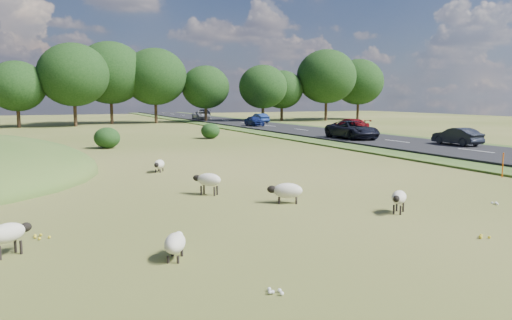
{
  "coord_description": "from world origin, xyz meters",
  "views": [
    {
      "loc": [
        -7.12,
        -16.43,
        3.83
      ],
      "look_at": [
        2.0,
        4.0,
        1.0
      ],
      "focal_mm": 35.0,
      "sensor_mm": 36.0,
      "label": 1
    }
  ],
  "objects_px": {
    "sheep_3": "(159,164)",
    "car_7": "(254,121)",
    "car_3": "(457,136)",
    "sheep_5": "(8,233)",
    "car_4": "(352,130)",
    "car_5": "(259,118)",
    "car_1": "(349,126)",
    "car_2": "(201,115)",
    "marker_post": "(503,165)",
    "sheep_4": "(208,180)",
    "sheep_2": "(287,191)",
    "sheep_1": "(175,243)",
    "sheep_0": "(399,198)",
    "car_0": "(203,113)"
  },
  "relations": [
    {
      "from": "sheep_3",
      "to": "marker_post",
      "type": "bearing_deg",
      "value": 88.57
    },
    {
      "from": "sheep_1",
      "to": "car_2",
      "type": "distance_m",
      "value": 70.95
    },
    {
      "from": "car_2",
      "to": "car_7",
      "type": "bearing_deg",
      "value": -90.0
    },
    {
      "from": "marker_post",
      "to": "car_1",
      "type": "xyz_separation_m",
      "value": [
        8.65,
        25.26,
        0.37
      ]
    },
    {
      "from": "car_1",
      "to": "car_4",
      "type": "relative_size",
      "value": 0.9
    },
    {
      "from": "sheep_1",
      "to": "sheep_3",
      "type": "xyz_separation_m",
      "value": [
        2.85,
        13.9,
        0.0
      ]
    },
    {
      "from": "car_3",
      "to": "car_7",
      "type": "distance_m",
      "value": 29.36
    },
    {
      "from": "car_3",
      "to": "car_1",
      "type": "bearing_deg",
      "value": -90.0
    },
    {
      "from": "sheep_1",
      "to": "car_2",
      "type": "relative_size",
      "value": 0.25
    },
    {
      "from": "car_2",
      "to": "car_3",
      "type": "distance_m",
      "value": 50.8
    },
    {
      "from": "car_1",
      "to": "car_2",
      "type": "xyz_separation_m",
      "value": [
        -3.8,
        36.63,
        -0.09
      ]
    },
    {
      "from": "sheep_0",
      "to": "car_4",
      "type": "relative_size",
      "value": 0.18
    },
    {
      "from": "sheep_1",
      "to": "car_3",
      "type": "xyz_separation_m",
      "value": [
        26.1,
        16.7,
        0.5
      ]
    },
    {
      "from": "sheep_2",
      "to": "car_3",
      "type": "relative_size",
      "value": 0.33
    },
    {
      "from": "sheep_0",
      "to": "car_0",
      "type": "height_order",
      "value": "car_0"
    },
    {
      "from": "sheep_3",
      "to": "car_4",
      "type": "xyz_separation_m",
      "value": [
        19.45,
        10.87,
        0.62
      ]
    },
    {
      "from": "car_5",
      "to": "sheep_0",
      "type": "bearing_deg",
      "value": 70.45
    },
    {
      "from": "car_4",
      "to": "car_7",
      "type": "height_order",
      "value": "car_4"
    },
    {
      "from": "sheep_3",
      "to": "car_7",
      "type": "height_order",
      "value": "car_7"
    },
    {
      "from": "car_4",
      "to": "car_7",
      "type": "distance_m",
      "value": 21.04
    },
    {
      "from": "marker_post",
      "to": "car_2",
      "type": "bearing_deg",
      "value": 85.51
    },
    {
      "from": "sheep_2",
      "to": "marker_post",
      "type": "bearing_deg",
      "value": -147.27
    },
    {
      "from": "sheep_0",
      "to": "car_1",
      "type": "bearing_deg",
      "value": -161.87
    },
    {
      "from": "car_3",
      "to": "car_4",
      "type": "distance_m",
      "value": 8.93
    },
    {
      "from": "sheep_5",
      "to": "car_7",
      "type": "xyz_separation_m",
      "value": [
        25.91,
        43.92,
        0.31
      ]
    },
    {
      "from": "marker_post",
      "to": "car_5",
      "type": "distance_m",
      "value": 47.94
    },
    {
      "from": "sheep_5",
      "to": "sheep_3",
      "type": "bearing_deg",
      "value": 27.23
    },
    {
      "from": "car_4",
      "to": "car_5",
      "type": "height_order",
      "value": "car_4"
    },
    {
      "from": "marker_post",
      "to": "sheep_2",
      "type": "height_order",
      "value": "marker_post"
    },
    {
      "from": "sheep_1",
      "to": "sheep_3",
      "type": "height_order",
      "value": "sheep_3"
    },
    {
      "from": "sheep_5",
      "to": "car_4",
      "type": "relative_size",
      "value": 0.2
    },
    {
      "from": "sheep_1",
      "to": "car_3",
      "type": "bearing_deg",
      "value": -31.91
    },
    {
      "from": "sheep_3",
      "to": "car_7",
      "type": "relative_size",
      "value": 0.31
    },
    {
      "from": "car_1",
      "to": "car_5",
      "type": "relative_size",
      "value": 1.26
    },
    {
      "from": "marker_post",
      "to": "car_2",
      "type": "xyz_separation_m",
      "value": [
        4.85,
        61.89,
        0.28
      ]
    },
    {
      "from": "sheep_1",
      "to": "car_4",
      "type": "height_order",
      "value": "car_4"
    },
    {
      "from": "car_1",
      "to": "car_4",
      "type": "xyz_separation_m",
      "value": [
        -3.8,
        -5.95,
        0.05
      ]
    },
    {
      "from": "car_3",
      "to": "sheep_1",
      "type": "bearing_deg",
      "value": 32.61
    },
    {
      "from": "car_1",
      "to": "car_3",
      "type": "relative_size",
      "value": 1.25
    },
    {
      "from": "sheep_1",
      "to": "sheep_2",
      "type": "height_order",
      "value": "sheep_2"
    },
    {
      "from": "sheep_5",
      "to": "car_4",
      "type": "height_order",
      "value": "car_4"
    },
    {
      "from": "sheep_3",
      "to": "car_3",
      "type": "relative_size",
      "value": 0.29
    },
    {
      "from": "car_0",
      "to": "car_1",
      "type": "height_order",
      "value": "car_1"
    },
    {
      "from": "sheep_0",
      "to": "car_0",
      "type": "relative_size",
      "value": 0.22
    },
    {
      "from": "marker_post",
      "to": "sheep_3",
      "type": "bearing_deg",
      "value": 149.96
    },
    {
      "from": "car_0",
      "to": "car_4",
      "type": "height_order",
      "value": "car_4"
    },
    {
      "from": "car_7",
      "to": "car_0",
      "type": "bearing_deg",
      "value": 83.29
    },
    {
      "from": "sheep_4",
      "to": "sheep_5",
      "type": "bearing_deg",
      "value": 82.68
    },
    {
      "from": "sheep_3",
      "to": "sheep_4",
      "type": "height_order",
      "value": "sheep_4"
    },
    {
      "from": "car_0",
      "to": "car_2",
      "type": "bearing_deg",
      "value": 70.52
    }
  ]
}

